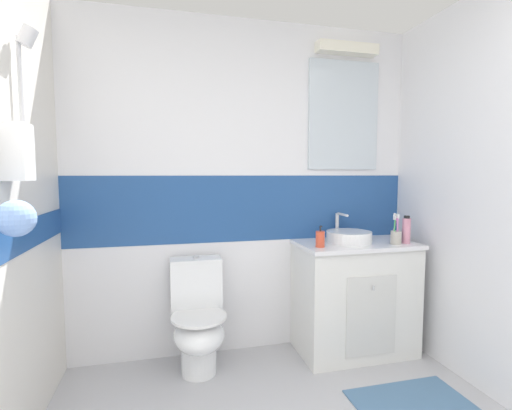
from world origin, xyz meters
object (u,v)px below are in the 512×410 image
(toilet, at_px, (198,320))
(toothbrush_cup, at_px, (396,236))
(shampoo_bottle_tall, at_px, (406,230))
(sink_basin, at_px, (349,236))
(soap_dispenser, at_px, (320,239))

(toilet, height_order, toothbrush_cup, toothbrush_cup)
(toothbrush_cup, bearing_deg, shampoo_bottle_tall, 5.47)
(sink_basin, bearing_deg, toilet, -179.91)
(shampoo_bottle_tall, bearing_deg, toothbrush_cup, -174.53)
(sink_basin, relative_size, shampoo_bottle_tall, 1.84)
(toilet, xyz_separation_m, soap_dispenser, (0.85, -0.11, 0.55))
(soap_dispenser, xyz_separation_m, shampoo_bottle_tall, (0.68, -0.02, 0.04))
(soap_dispenser, bearing_deg, sink_basin, 22.07)
(toothbrush_cup, bearing_deg, sink_basin, 154.63)
(sink_basin, xyz_separation_m, toothbrush_cup, (0.30, -0.14, 0.01))
(sink_basin, xyz_separation_m, shampoo_bottle_tall, (0.40, -0.14, 0.05))
(toilet, relative_size, soap_dispenser, 5.07)
(sink_basin, xyz_separation_m, toilet, (-1.13, -0.00, -0.54))
(toothbrush_cup, relative_size, soap_dispenser, 1.48)
(shampoo_bottle_tall, bearing_deg, sink_basin, 161.13)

